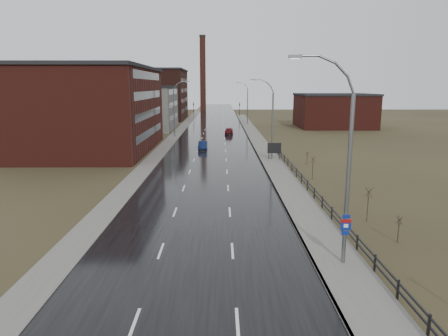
{
  "coord_description": "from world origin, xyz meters",
  "views": [
    {
      "loc": [
        1.59,
        -19.99,
        10.44
      ],
      "look_at": [
        1.84,
        16.01,
        3.0
      ],
      "focal_mm": 32.0,
      "sensor_mm": 36.0,
      "label": 1
    }
  ],
  "objects_px": {
    "streetlight_main": "(343,165)",
    "car_near": "(203,146)",
    "car_far": "(229,131)",
    "billboard": "(274,149)"
  },
  "relations": [
    {
      "from": "billboard",
      "to": "car_near",
      "type": "height_order",
      "value": "billboard"
    },
    {
      "from": "car_near",
      "to": "car_far",
      "type": "xyz_separation_m",
      "value": [
        4.74,
        20.97,
        0.08
      ]
    },
    {
      "from": "streetlight_main",
      "to": "car_near",
      "type": "xyz_separation_m",
      "value": [
        -9.93,
        43.72,
        -5.39
      ]
    },
    {
      "from": "car_near",
      "to": "car_far",
      "type": "bearing_deg",
      "value": 77.25
    },
    {
      "from": "billboard",
      "to": "car_far",
      "type": "height_order",
      "value": "billboard"
    },
    {
      "from": "billboard",
      "to": "car_near",
      "type": "xyz_separation_m",
      "value": [
        -10.55,
        9.98,
        -1.03
      ]
    },
    {
      "from": "streetlight_main",
      "to": "car_far",
      "type": "xyz_separation_m",
      "value": [
        -5.18,
        64.69,
        -5.31
      ]
    },
    {
      "from": "billboard",
      "to": "car_near",
      "type": "distance_m",
      "value": 14.56
    },
    {
      "from": "car_far",
      "to": "streetlight_main",
      "type": "bearing_deg",
      "value": 97.24
    },
    {
      "from": "streetlight_main",
      "to": "car_far",
      "type": "distance_m",
      "value": 65.11
    }
  ]
}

